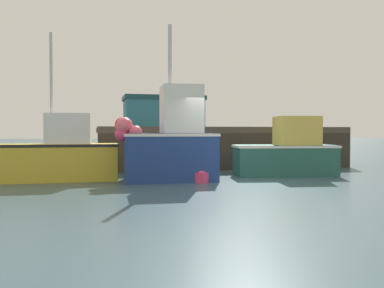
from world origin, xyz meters
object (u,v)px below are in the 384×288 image
at_px(dockworker, 187,107).
at_px(mooring_buoy_foreground, 201,174).
at_px(fishing_boat_mid, 287,152).
at_px(rowboat, 312,167).
at_px(fishing_boat_near_left, 55,155).
at_px(fishing_boat_near_right, 170,143).

distance_m(dockworker, mooring_buoy_foreground, 6.72).
relative_size(fishing_boat_mid, rowboat, 2.18).
bearing_deg(mooring_buoy_foreground, fishing_boat_mid, 19.09).
distance_m(fishing_boat_near_left, fishing_boat_mid, 7.61).
xyz_separation_m(fishing_boat_near_right, fishing_boat_mid, (4.19, 0.63, -0.38)).
xyz_separation_m(fishing_boat_mid, dockworker, (-2.37, 5.04, 1.82)).
height_order(fishing_boat_near_left, fishing_boat_mid, fishing_boat_near_left).
height_order(fishing_boat_near_left, fishing_boat_near_right, fishing_boat_near_right).
bearing_deg(fishing_boat_near_right, fishing_boat_mid, 8.61).
distance_m(rowboat, dockworker, 6.12).
bearing_deg(dockworker, fishing_boat_near_right, -107.77).
bearing_deg(fishing_boat_mid, dockworker, 115.22).
height_order(fishing_boat_mid, rowboat, fishing_boat_mid).
bearing_deg(fishing_boat_near_right, rowboat, 15.65).
bearing_deg(rowboat, dockworker, 133.46).
relative_size(fishing_boat_near_left, dockworker, 2.49).
relative_size(dockworker, mooring_buoy_foreground, 3.14).
bearing_deg(mooring_buoy_foreground, dockworker, 80.73).
xyz_separation_m(rowboat, dockworker, (-3.87, 4.08, 2.41)).
distance_m(fishing_boat_mid, dockworker, 5.86).
height_order(dockworker, mooring_buoy_foreground, dockworker).
distance_m(fishing_boat_near_left, dockworker, 7.38).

